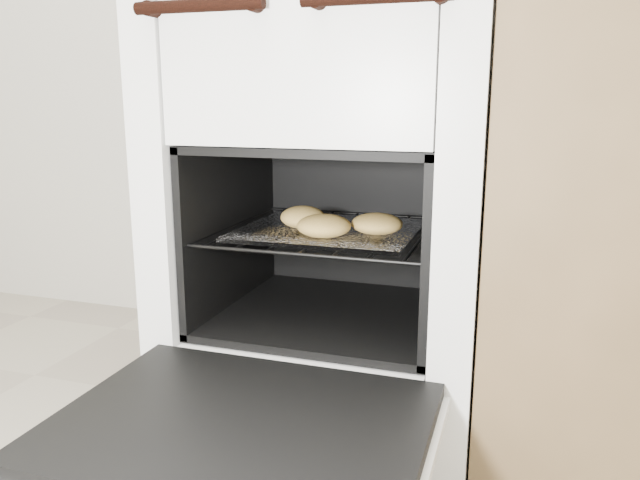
# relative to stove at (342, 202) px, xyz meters

# --- Properties ---
(stove) EXTENTS (0.62, 0.69, 0.95)m
(stove) POSITION_rel_stove_xyz_m (0.00, 0.00, 0.00)
(stove) COLOR white
(stove) RESTS_ON ground
(oven_door) EXTENTS (0.56, 0.43, 0.04)m
(oven_door) POSITION_rel_stove_xyz_m (-0.00, -0.52, -0.26)
(oven_door) COLOR black
(oven_door) RESTS_ON stove
(oven_rack) EXTENTS (0.45, 0.43, 0.01)m
(oven_rack) POSITION_rel_stove_xyz_m (0.00, -0.07, -0.05)
(oven_rack) COLOR black
(oven_rack) RESTS_ON stove
(foil_sheet) EXTENTS (0.35, 0.31, 0.01)m
(foil_sheet) POSITION_rel_stove_xyz_m (-0.00, -0.09, -0.04)
(foil_sheet) COLOR white
(foil_sheet) RESTS_ON oven_rack
(baked_rolls) EXTENTS (0.28, 0.20, 0.04)m
(baked_rolls) POSITION_rel_stove_xyz_m (0.02, -0.13, -0.02)
(baked_rolls) COLOR tan
(baked_rolls) RESTS_ON foil_sheet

